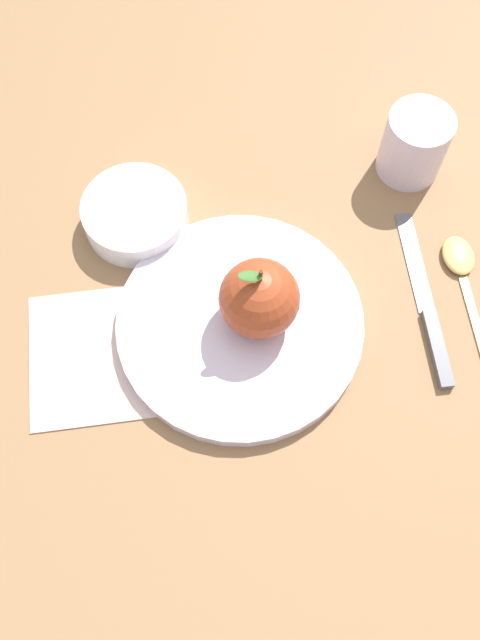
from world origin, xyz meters
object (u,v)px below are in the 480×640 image
object	(u,v)px
spoon	(462,271)
dinner_plate	(240,324)
cup	(415,142)
knife	(428,312)
side_bowl	(135,213)
linen_napkin	(97,354)
apple	(260,300)

from	to	relation	value
spoon	dinner_plate	bearing A→B (deg)	0.01
cup	knife	bearing A→B (deg)	75.81
side_bowl	spoon	distance (m)	0.36
side_bowl	cup	xyz separation A→B (m)	(-0.32, 0.01, 0.02)
linen_napkin	dinner_plate	bearing A→B (deg)	176.56
apple	linen_napkin	world-z (taller)	apple
dinner_plate	knife	distance (m)	0.20
dinner_plate	spoon	bearing A→B (deg)	-179.99
cup	linen_napkin	world-z (taller)	cup
apple	spoon	distance (m)	0.23
apple	knife	xyz separation A→B (m)	(-0.17, 0.03, -0.05)
side_bowl	knife	xyz separation A→B (m)	(-0.27, 0.19, -0.02)
cup	apple	bearing A→B (deg)	33.91
apple	cup	bearing A→B (deg)	-146.09
apple	side_bowl	world-z (taller)	apple
apple	cup	xyz separation A→B (m)	(-0.22, -0.15, -0.01)
spoon	linen_napkin	size ratio (longest dim) A/B	1.16
spoon	linen_napkin	world-z (taller)	spoon
knife	spoon	distance (m)	0.06
apple	linen_napkin	size ratio (longest dim) A/B	0.65
knife	spoon	xyz separation A→B (m)	(-0.05, -0.04, 0.00)
side_bowl	linen_napkin	distance (m)	0.16
apple	spoon	world-z (taller)	apple
side_bowl	knife	size ratio (longest dim) A/B	0.55
knife	side_bowl	bearing A→B (deg)	-34.80
linen_napkin	side_bowl	bearing A→B (deg)	-116.51
knife	linen_napkin	size ratio (longest dim) A/B	1.40
dinner_plate	linen_napkin	xyz separation A→B (m)	(0.15, -0.01, -0.01)
spoon	apple	bearing A→B (deg)	0.35
apple	linen_napkin	distance (m)	0.18
spoon	side_bowl	bearing A→B (deg)	-25.22
side_bowl	spoon	xyz separation A→B (m)	(-0.32, 0.15, -0.02)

